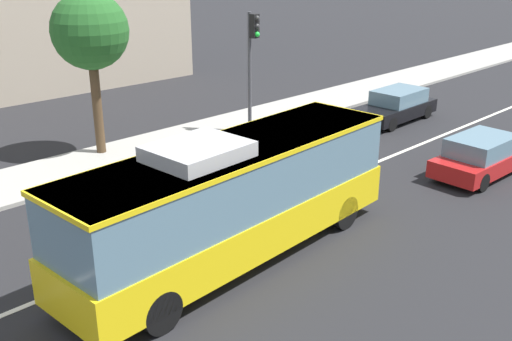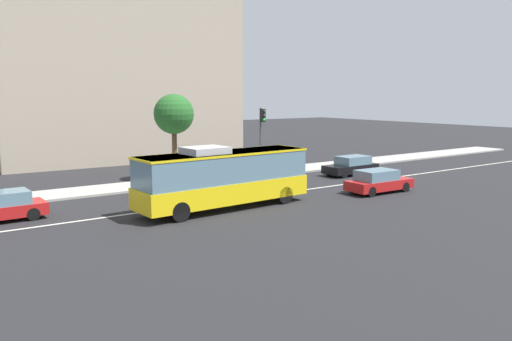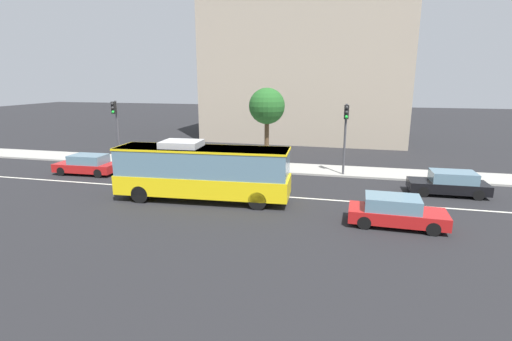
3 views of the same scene
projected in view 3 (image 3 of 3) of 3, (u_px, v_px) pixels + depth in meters
ground_plane at (229, 193)px, 23.64m from camera, size 160.00×160.00×0.00m
sidewalk_kerb at (256, 167)px, 30.44m from camera, size 80.00×3.31×0.14m
lane_centre_line at (229, 193)px, 23.63m from camera, size 76.00×0.16×0.01m
transit_bus at (202, 170)px, 21.86m from camera, size 10.13×3.07×3.46m
sedan_red at (87, 165)px, 28.16m from camera, size 4.56×1.94×1.46m
sedan_black at (449, 183)px, 23.11m from camera, size 4.52×1.87×1.46m
sedan_red_ahead at (395, 211)px, 18.19m from camera, size 4.56×1.95×1.46m
traffic_light_near_corner at (346, 127)px, 26.80m from camera, size 0.33×0.62×5.20m
traffic_light_mid_block at (116, 121)px, 30.79m from camera, size 0.32×0.62×5.20m
street_tree_kerbside_left at (267, 107)px, 29.96m from camera, size 2.85×2.85×6.24m
office_block_background at (309, 50)px, 45.21m from camera, size 22.58×16.45×20.40m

